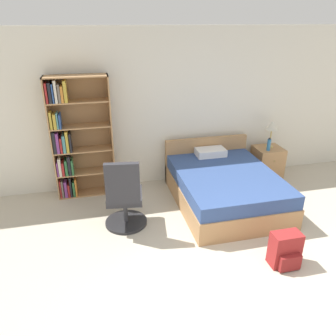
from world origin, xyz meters
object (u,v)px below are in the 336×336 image
Objects in this scene: water_bottle at (269,145)px; backpack_red at (285,250)px; bed at (224,186)px; office_chair at (124,199)px; nightstand at (267,162)px; bookshelf at (74,140)px; table_lamp at (272,127)px.

water_bottle reaches higher than backpack_red.
office_chair is at bearing -167.42° from bed.
bed reaches higher than nightstand.
office_chair reaches higher than nightstand.
backpack_red is (-0.99, -2.24, -0.08)m from nightstand.
bookshelf is at bearing 176.01° from water_bottle.
nightstand is (2.73, 1.04, -0.17)m from office_chair.
bookshelf is at bearing 178.02° from nightstand.
office_chair reaches higher than backpack_red.
water_bottle is (-0.08, -0.11, 0.39)m from nightstand.
nightstand is 1.18× the size of table_lamp.
nightstand is at bearing -1.98° from bookshelf.
backpack_red is at bearing -113.90° from table_lamp.
office_chair reaches higher than table_lamp.
nightstand is at bearing 20.87° from office_chair.
office_chair is (0.63, -1.16, -0.50)m from bookshelf.
bookshelf reaches higher than table_lamp.
table_lamp is 2.60m from backpack_red.
bookshelf is 3.42× the size of nightstand.
office_chair is 2.21× the size of table_lamp.
office_chair is 4.57× the size of water_bottle.
bed is at bearing -148.09° from table_lamp.
table_lamp is at bearing 56.91° from nightstand.
backpack_red is (0.14, -1.56, -0.07)m from bed.
backpack_red is at bearing -113.74° from nightstand.
water_bottle is (1.05, 0.57, 0.40)m from bed.
bed is 1.81× the size of office_chair.
bookshelf is 1.82× the size of office_chair.
backpack_red is at bearing -34.67° from office_chair.
backpack_red is (-0.90, -2.13, -0.47)m from water_bottle.
table_lamp is (0.02, 0.03, 0.67)m from nightstand.
office_chair reaches higher than bed.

